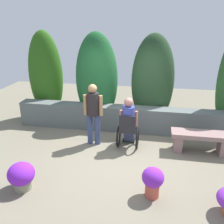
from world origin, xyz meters
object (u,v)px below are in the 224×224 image
(stone_bench, at_px, (201,139))
(person_in_wheelchair, at_px, (128,124))
(person_standing_companion, at_px, (93,111))
(flower_pot_red_accent, at_px, (21,176))
(flower_pot_terracotta_by_wall, at_px, (153,180))

(stone_bench, relative_size, person_in_wheelchair, 1.07)
(stone_bench, bearing_deg, person_standing_companion, 175.37)
(stone_bench, height_order, person_in_wheelchair, person_in_wheelchair)
(flower_pot_red_accent, bearing_deg, person_standing_companion, 65.93)
(person_in_wheelchair, height_order, flower_pot_terracotta_by_wall, person_in_wheelchair)
(stone_bench, xyz_separation_m, flower_pot_red_accent, (-3.57, -2.06, -0.05))
(person_standing_companion, relative_size, flower_pot_terracotta_by_wall, 2.69)
(person_standing_companion, distance_m, flower_pot_terracotta_by_wall, 2.45)
(person_standing_companion, bearing_deg, flower_pot_red_accent, -129.05)
(person_in_wheelchair, relative_size, person_standing_companion, 0.83)
(person_in_wheelchair, height_order, person_standing_companion, person_standing_companion)
(flower_pot_terracotta_by_wall, relative_size, flower_pot_red_accent, 1.08)
(person_in_wheelchair, relative_size, flower_pot_terracotta_by_wall, 2.23)
(person_in_wheelchair, xyz_separation_m, flower_pot_red_accent, (-1.80, -2.02, -0.33))
(stone_bench, distance_m, flower_pot_red_accent, 4.12)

